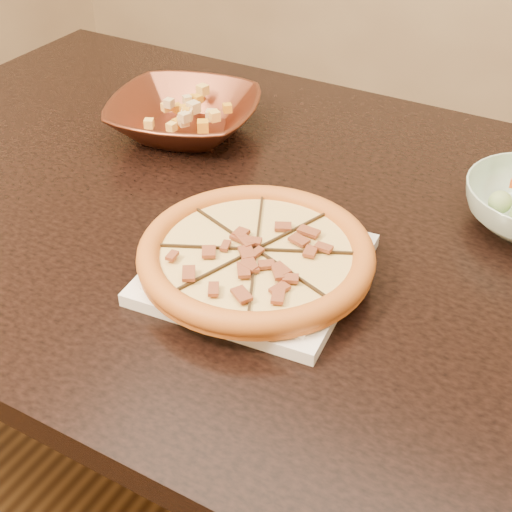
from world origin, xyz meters
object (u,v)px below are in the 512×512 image
Objects in this scene: dining_table at (248,252)px; pizza at (256,254)px; bronze_bowl at (185,116)px; plate at (256,268)px.

pizza is (0.10, -0.15, 0.13)m from dining_table.
dining_table is 0.29m from bronze_bowl.
dining_table is 0.22m from pizza.
bronze_bowl is at bearing 145.64° from dining_table.
bronze_bowl is (-0.22, 0.15, 0.13)m from dining_table.
bronze_bowl reaches higher than plate.
bronze_bowl reaches higher than dining_table.
bronze_bowl is (-0.32, 0.29, -0.00)m from pizza.
dining_table is 5.73× the size of bronze_bowl.
dining_table is at bearing 124.32° from pizza.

